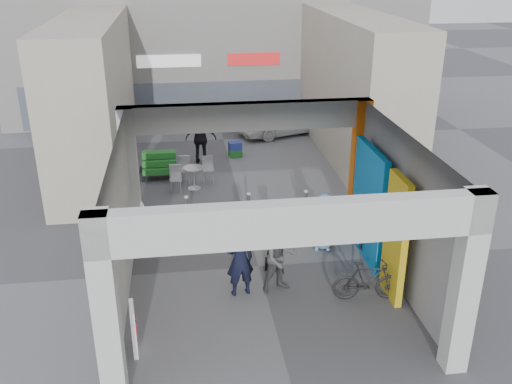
{
  "coord_description": "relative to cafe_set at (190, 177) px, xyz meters",
  "views": [
    {
      "loc": [
        -1.68,
        -11.76,
        7.04
      ],
      "look_at": [
        0.08,
        1.0,
        1.52
      ],
      "focal_mm": 40.0,
      "sensor_mm": 36.0,
      "label": 1
    }
  ],
  "objects": [
    {
      "name": "man_back_turned",
      "position": [
        1.78,
        -6.38,
        0.5
      ],
      "size": [
        0.93,
        0.82,
        1.61
      ],
      "primitive_type": "imported",
      "rotation": [
        0.0,
        0.0,
        0.3
      ],
      "color": "#444447",
      "rests_on": "ground"
    },
    {
      "name": "white_van",
      "position": [
        3.95,
        5.06,
        0.34
      ],
      "size": [
        4.09,
        2.67,
        1.29
      ],
      "primitive_type": "imported",
      "rotation": [
        0.0,
        0.0,
        1.9
      ],
      "color": "white",
      "rests_on": "ground"
    },
    {
      "name": "bollard_left",
      "position": [
        -0.18,
        -2.95,
        0.14
      ],
      "size": [
        0.09,
        0.09,
        0.89
      ],
      "primitive_type": "cylinder",
      "color": "gray",
      "rests_on": "ground"
    },
    {
      "name": "bollard_right",
      "position": [
        3.07,
        -3.12,
        0.16
      ],
      "size": [
        0.09,
        0.09,
        0.93
      ],
      "primitive_type": "cylinder",
      "color": "gray",
      "rests_on": "ground"
    },
    {
      "name": "bicycle_rear",
      "position": [
        3.59,
        -7.02,
        0.16
      ],
      "size": [
        1.57,
        0.6,
        0.92
      ],
      "primitive_type": "imported",
      "rotation": [
        0.0,
        0.0,
        1.46
      ],
      "color": "black",
      "rests_on": "ground"
    },
    {
      "name": "arcade_canopy",
      "position": [
        1.99,
        -6.15,
        2.0
      ],
      "size": [
        6.4,
        6.45,
        6.4
      ],
      "color": "#B6B7B2",
      "rests_on": "ground"
    },
    {
      "name": "man_with_dog",
      "position": [
        0.89,
        -6.42,
        0.55
      ],
      "size": [
        0.69,
        0.52,
        1.7
      ],
      "primitive_type": "imported",
      "rotation": [
        0.0,
        0.0,
        3.34
      ],
      "color": "black",
      "rests_on": "ground"
    },
    {
      "name": "produce_stand",
      "position": [
        -0.98,
        0.78,
        0.04
      ],
      "size": [
        1.33,
        0.72,
        0.87
      ],
      "rotation": [
        0.0,
        0.0,
        -0.3
      ],
      "color": "black",
      "rests_on": "ground"
    },
    {
      "name": "man_elderly",
      "position": [
        3.19,
        -4.64,
        0.46
      ],
      "size": [
        0.83,
        0.64,
        1.52
      ],
      "primitive_type": "imported",
      "rotation": [
        0.0,
        0.0,
        -0.23
      ],
      "color": "#6291BE",
      "rests_on": "ground"
    },
    {
      "name": "cafe_set",
      "position": [
        0.0,
        0.0,
        0.0
      ],
      "size": [
        1.41,
        1.14,
        0.86
      ],
      "rotation": [
        0.0,
        0.0,
        -0.27
      ],
      "color": "#B0B0B5",
      "rests_on": "ground"
    },
    {
      "name": "far_building",
      "position": [
        1.45,
        8.66,
        3.69
      ],
      "size": [
        18.0,
        4.08,
        8.0
      ],
      "color": "silver",
      "rests_on": "ground"
    },
    {
      "name": "ground",
      "position": [
        1.45,
        -5.33,
        -0.3
      ],
      "size": [
        90.0,
        90.0,
        0.0
      ],
      "primitive_type": "plane",
      "color": "#5D5E63",
      "rests_on": "ground"
    },
    {
      "name": "advert_board_near",
      "position": [
        -1.3,
        -8.1,
        0.2
      ],
      "size": [
        0.15,
        0.56,
        1.0
      ],
      "rotation": [
        0.0,
        0.0,
        0.11
      ],
      "color": "white",
      "rests_on": "ground"
    },
    {
      "name": "plaza_bldg_left",
      "position": [
        -3.05,
        2.17,
        2.2
      ],
      "size": [
        2.0,
        9.0,
        5.0
      ],
      "primitive_type": "cube",
      "color": "#AAA08D",
      "rests_on": "ground"
    },
    {
      "name": "man_crates",
      "position": [
        0.46,
        2.04,
        0.62
      ],
      "size": [
        1.12,
        0.55,
        1.84
      ],
      "primitive_type": "imported",
      "rotation": [
        0.0,
        0.0,
        3.04
      ],
      "color": "black",
      "rests_on": "ground"
    },
    {
      "name": "crate_stack",
      "position": [
        1.71,
        2.55,
        -0.02
      ],
      "size": [
        0.5,
        0.42,
        0.56
      ],
      "rotation": [
        0.0,
        0.0,
        0.16
      ],
      "color": "#1B5F22",
      "rests_on": "ground"
    },
    {
      "name": "bollard_center",
      "position": [
        1.52,
        -2.99,
        0.14
      ],
      "size": [
        0.09,
        0.09,
        0.9
      ],
      "primitive_type": "cylinder",
      "color": "gray",
      "rests_on": "ground"
    },
    {
      "name": "bicycle_front",
      "position": [
        3.75,
        -4.97,
        0.16
      ],
      "size": [
        1.84,
        1.24,
        0.92
      ],
      "primitive_type": "imported",
      "rotation": [
        0.0,
        0.0,
        1.17
      ],
      "color": "black",
      "rests_on": "ground"
    },
    {
      "name": "plaza_bldg_right",
      "position": [
        5.95,
        2.17,
        2.2
      ],
      "size": [
        2.0,
        9.0,
        5.0
      ],
      "primitive_type": "cube",
      "color": "#AAA08D",
      "rests_on": "ground"
    },
    {
      "name": "advert_board_far",
      "position": [
        -1.3,
        -3.62,
        0.2
      ],
      "size": [
        0.21,
        0.55,
        1.0
      ],
      "rotation": [
        0.0,
        0.0,
        0.25
      ],
      "color": "white",
      "rests_on": "ground"
    },
    {
      "name": "border_collie",
      "position": [
        1.7,
        -5.51,
        -0.07
      ],
      "size": [
        0.21,
        0.42,
        0.58
      ],
      "rotation": [
        0.0,
        0.0,
        -0.14
      ],
      "color": "black",
      "rests_on": "ground"
    }
  ]
}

